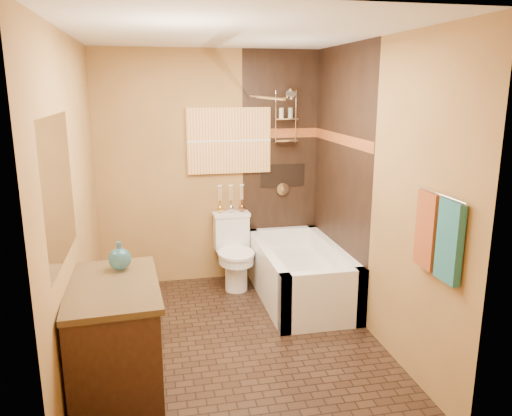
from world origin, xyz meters
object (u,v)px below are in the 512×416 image
object	(u,v)px
bathtub	(300,278)
toilet	(234,251)
vanity	(115,343)
sunset_painting	(229,141)

from	to	relation	value
bathtub	toilet	size ratio (longest dim) A/B	1.93
bathtub	toilet	bearing A→B (deg)	142.24
vanity	toilet	bearing A→B (deg)	55.04
bathtub	vanity	xyz separation A→B (m)	(-1.72, -1.38, 0.21)
bathtub	vanity	bearing A→B (deg)	-141.36
toilet	vanity	distance (m)	2.16
sunset_painting	bathtub	bearing A→B (deg)	-50.39
sunset_painting	vanity	xyz separation A→B (m)	(-1.12, -2.10, -1.12)
sunset_painting	bathtub	world-z (taller)	sunset_painting
sunset_painting	toilet	xyz separation A→B (m)	(0.00, -0.26, -1.16)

